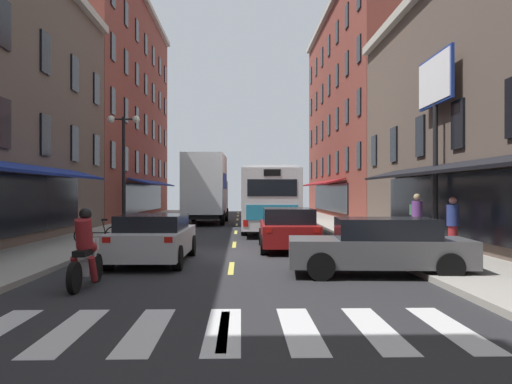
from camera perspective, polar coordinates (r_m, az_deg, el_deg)
name	(u,v)px	position (r m, az deg, el deg)	size (l,w,h in m)	color
ground_plane	(233,255)	(18.11, -2.36, -6.46)	(34.80, 80.00, 0.10)	#28282B
lane_centre_dashes	(233,254)	(17.86, -2.37, -6.38)	(0.14, 73.90, 0.01)	#DBCC4C
crosswalk_near	(224,329)	(8.24, -3.35, -13.88)	(7.10, 2.80, 0.01)	silver
sidewalk_left	(49,252)	(19.11, -20.43, -5.76)	(3.00, 80.00, 0.14)	#A39E93
sidewalk_right	(414,251)	(18.96, 15.87, -5.80)	(3.00, 80.00, 0.14)	#A39E93
storefront_row_right	(505,82)	(26.05, 24.17, 10.23)	(9.44, 79.90, 17.00)	brown
billboard_sign	(435,98)	(20.66, 17.91, 9.12)	(0.40, 3.23, 6.64)	black
transit_bus	(268,199)	(28.85, 1.23, -0.67)	(2.81, 11.86, 3.15)	white
box_truck	(206,190)	(35.10, -5.11, 0.25)	(2.61, 7.90, 4.27)	black
sedan_near	(212,207)	(46.54, -4.56, -1.55)	(2.06, 4.53, 1.47)	silver
sedan_mid	(380,246)	(13.59, 12.64, -5.45)	(4.37, 2.21, 1.36)	#515154
sedan_far	(154,238)	(15.91, -10.41, -4.63)	(2.04, 4.68, 1.35)	silver
sedan_rear	(288,229)	(19.22, 3.28, -3.77)	(2.01, 4.76, 1.43)	maroon
motorcycle_rider	(86,254)	(12.09, -17.07, -6.05)	(0.62, 2.07, 1.66)	black
bicycle_near	(99,235)	(20.15, -15.81, -4.23)	(1.71, 0.48, 0.91)	black
pedestrian_near	(417,218)	(19.86, 16.15, -2.58)	(0.36, 0.51, 1.79)	#66387F
pedestrian_mid	(453,224)	(17.77, 19.52, -3.13)	(0.36, 0.36, 1.70)	maroon
street_lamp_twin	(124,168)	(25.30, -13.42, 2.38)	(1.42, 0.32, 5.24)	black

